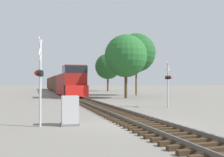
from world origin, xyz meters
name	(u,v)px	position (x,y,z in m)	size (l,w,h in m)	color
ground_plane	(142,124)	(0.00, 0.00, 0.00)	(400.00, 400.00, 0.00)	slate
rail_track_bed	(142,122)	(0.00, 0.00, 0.14)	(2.60, 160.00, 0.31)	#382819
freight_train	(58,84)	(0.00, 52.10, 1.96)	(3.10, 62.65, 4.60)	maroon
crossing_signal_near	(40,76)	(-5.09, 0.69, 2.49)	(0.45, 1.01, 4.33)	#B7B7BC
crossing_signal_far	(168,79)	(5.70, 7.79, 2.44)	(0.47, 1.02, 4.06)	#B7B7BC
relay_cabinet	(70,111)	(-3.62, 0.67, 0.73)	(0.91, 0.68, 1.48)	slate
tree_far_right	(126,56)	(6.72, 21.74, 5.87)	(5.93, 5.93, 8.85)	#473521
tree_mid_background	(136,53)	(11.18, 29.16, 7.27)	(6.62, 6.62, 10.59)	brown
tree_deep_background	(108,66)	(12.59, 52.62, 6.37)	(6.57, 6.57, 9.67)	brown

